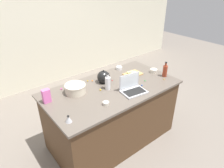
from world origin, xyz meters
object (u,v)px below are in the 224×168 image
Objects in this scene: bottle_soy at (165,71)px; butter_stick_right at (130,73)px; ramekin_medium at (154,71)px; ramekin_wide at (119,68)px; mixing_bowl_large at (75,88)px; ramekin_small at (106,103)px; cutting_board at (133,74)px; laptop at (132,88)px; kitchen_timer at (68,119)px; candy_bag at (46,96)px; kettle at (103,77)px; bottle_vinegar at (108,83)px; butter_stick_left at (133,73)px.

bottle_soy reaches higher than butter_stick_right.
ramekin_wide is (-0.34, 0.42, -0.00)m from ramekin_medium.
mixing_bowl_large reaches higher than ramekin_small.
butter_stick_right is (-0.03, 0.02, 0.03)m from cutting_board.
laptop reaches higher than mixing_bowl_large.
kitchen_timer is at bearing -126.54° from mixing_bowl_large.
mixing_bowl_large is 0.37m from candy_bag.
ramekin_medium is (0.34, -0.17, -0.01)m from butter_stick_right.
bottle_soy is at bearing 2.12° from kitchen_timer.
butter_stick_right is at bearing 135.34° from bottle_soy.
butter_stick_right is at bearing 145.98° from cutting_board.
ramekin_small is 1.14m from ramekin_medium.
laptop is 0.73m from mixing_bowl_large.
kettle is at bearing 153.04° from bottle_soy.
ramekin_medium is at bearing -8.31° from candy_bag.
cutting_board is 0.05m from butter_stick_right.
bottle_vinegar reaches higher than bottle_soy.
kettle is 0.83m from ramekin_medium.
butter_stick_left is at bearing 44.79° from laptop.
bottle_soy is at bearing -14.63° from bottle_vinegar.
kettle is 0.82m from candy_bag.
kettle reaches higher than candy_bag.
butter_stick_left is at bearing 8.35° from bottle_vinegar.
cutting_board is at bearing 57.54° from butter_stick_left.
kitchen_timer reaches higher than ramekin_wide.
bottle_soy reaches higher than ramekin_medium.
cutting_board is 2.43× the size of butter_stick_right.
bottle_vinegar reaches higher than ramekin_wide.
mixing_bowl_large is 1.27m from ramekin_medium.
bottle_vinegar reaches higher than cutting_board.
butter_stick_left is at bearing -5.11° from candy_bag.
mixing_bowl_large is 3.51× the size of kitchen_timer.
kettle reaches higher than cutting_board.
cutting_board is at bearing 25.62° from ramekin_small.
bottle_soy reaches higher than kitchen_timer.
bottle_vinegar is at bearing -171.65° from butter_stick_left.
laptop is 3.08× the size of butter_stick_right.
candy_bag is (-0.37, 0.02, 0.02)m from mixing_bowl_large.
mixing_bowl_large is at bearing -167.28° from ramekin_wide.
bottle_soy is 1.07× the size of kettle.
mixing_bowl_large reaches higher than butter_stick_right.
cutting_board is 2.43× the size of butter_stick_left.
laptop reaches higher than ramekin_medium.
mixing_bowl_large is at bearing 176.70° from butter_stick_right.
candy_bag is (-1.32, 0.09, 0.08)m from cutting_board.
bottle_vinegar is at bearing -14.60° from candy_bag.
laptop is 0.46m from kettle.
ramekin_medium is (1.11, 0.24, 0.01)m from ramekin_small.
ramekin_medium is at bearing -20.60° from butter_stick_left.
bottle_soy is at bearing 2.56° from ramekin_small.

